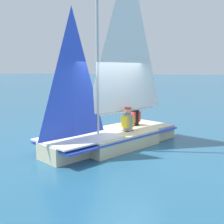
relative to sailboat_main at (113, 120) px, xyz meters
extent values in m
plane|color=#235675|center=(0.06, -0.02, -0.80)|extent=(260.00, 260.00, 0.00)
cube|color=beige|center=(0.06, -0.02, -0.58)|extent=(2.86, 2.30, 0.44)
cube|color=beige|center=(1.76, -0.51, -0.58)|extent=(1.26, 1.17, 0.44)
cube|color=beige|center=(-1.64, 0.48, -0.58)|extent=(1.40, 1.66, 0.44)
cube|color=blue|center=(0.06, -0.02, -0.44)|extent=(4.74, 2.86, 0.05)
cube|color=silver|center=(1.26, -0.36, -0.34)|extent=(2.39, 2.05, 0.04)
cylinder|color=#B7B7BC|center=(0.60, -0.17, 2.35)|extent=(0.08, 0.08, 5.42)
cylinder|color=#B7B7BC|center=(-0.59, 0.17, 0.22)|extent=(2.41, 0.76, 0.07)
pyramid|color=white|center=(-0.59, 0.17, 2.60)|extent=(2.28, 0.71, 4.69)
pyramid|color=blue|center=(1.42, -0.41, 1.41)|extent=(1.48, 0.47, 3.33)
cube|color=black|center=(-2.20, 0.64, -0.64)|extent=(0.09, 0.05, 0.31)
cube|color=black|center=(-0.30, 0.33, -0.57)|extent=(0.34, 0.31, 0.45)
cylinder|color=gray|center=(-0.30, 0.33, -0.09)|extent=(0.37, 0.37, 0.50)
cube|color=yellow|center=(-0.30, 0.33, -0.07)|extent=(0.40, 0.34, 0.35)
sphere|color=tan|center=(-0.30, 0.33, 0.26)|extent=(0.22, 0.22, 0.22)
cylinder|color=red|center=(-0.30, 0.33, 0.34)|extent=(0.26, 0.26, 0.06)
cube|color=black|center=(-1.21, 0.14, -0.57)|extent=(0.34, 0.31, 0.45)
cylinder|color=black|center=(-1.21, 0.14, -0.09)|extent=(0.37, 0.37, 0.50)
cube|color=red|center=(-1.21, 0.14, -0.07)|extent=(0.40, 0.34, 0.35)
sphere|color=#A87A56|center=(-1.21, 0.14, 0.26)|extent=(0.22, 0.22, 0.22)
camera|label=1|loc=(7.26, 4.03, 1.48)|focal=45.00mm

